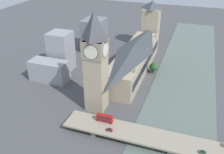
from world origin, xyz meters
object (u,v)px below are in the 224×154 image
object	(u,v)px
car_southbound_mid	(109,130)
road_bridge	(172,142)
victoria_tower	(151,24)
clock_tower	(96,60)
parliament_hall	(135,58)
car_southbound_lead	(203,152)
double_decker_bus_mid	(105,118)

from	to	relation	value
car_southbound_mid	road_bridge	bearing A→B (deg)	-174.32
victoria_tower	car_southbound_mid	bearing A→B (deg)	93.20
clock_tower	road_bridge	size ratio (longest dim) A/B	0.52
victoria_tower	road_bridge	world-z (taller)	victoria_tower
parliament_hall	car_southbound_lead	size ratio (longest dim) A/B	27.72
parliament_hall	double_decker_bus_mid	xyz separation A→B (m)	(-2.97, 83.59, -5.82)
road_bridge	parliament_hall	bearing A→B (deg)	-62.41
parliament_hall	car_southbound_mid	distance (m)	91.61
road_bridge	clock_tower	bearing A→B (deg)	-22.15
clock_tower	double_decker_bus_mid	bearing A→B (deg)	124.71
parliament_hall	road_bridge	size ratio (longest dim) A/B	0.81
double_decker_bus_mid	car_southbound_lead	size ratio (longest dim) A/B	2.76
road_bridge	double_decker_bus_mid	bearing A→B (deg)	-4.83
clock_tower	car_southbound_lead	size ratio (longest dim) A/B	17.85
road_bridge	car_southbound_lead	world-z (taller)	car_southbound_lead
clock_tower	victoria_tower	bearing A→B (deg)	-94.46
victoria_tower	car_southbound_lead	size ratio (longest dim) A/B	14.01
road_bridge	car_southbound_lead	distance (m)	17.09
car_southbound_lead	road_bridge	bearing A→B (deg)	-13.29
clock_tower	double_decker_bus_mid	distance (m)	37.49
clock_tower	car_southbound_mid	bearing A→B (deg)	125.78
clock_tower	parliament_hall	bearing A→B (deg)	-99.07
clock_tower	car_southbound_lead	world-z (taller)	clock_tower
road_bridge	double_decker_bus_mid	world-z (taller)	double_decker_bus_mid
car_southbound_lead	parliament_hall	bearing A→B (deg)	-55.71
clock_tower	road_bridge	world-z (taller)	clock_tower
car_southbound_mid	double_decker_bus_mid	bearing A→B (deg)	-51.52
clock_tower	car_southbound_mid	world-z (taller)	clock_tower
parliament_hall	road_bridge	bearing A→B (deg)	117.59
double_decker_bus_mid	road_bridge	bearing A→B (deg)	175.17
clock_tower	car_southbound_lead	distance (m)	83.32
car_southbound_mid	victoria_tower	bearing A→B (deg)	-86.80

